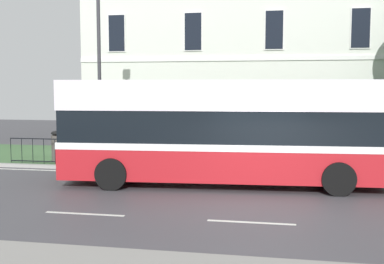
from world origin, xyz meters
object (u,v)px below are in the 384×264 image
at_px(street_lamp_post, 99,59).
at_px(litter_bin, 58,146).
at_px(georgian_townhouse, 276,21).
at_px(single_decker_bus, 225,130).

bearing_deg(street_lamp_post, litter_bin, -177.63).
bearing_deg(litter_bin, street_lamp_post, 2.37).
relative_size(georgian_townhouse, street_lamp_post, 2.82).
distance_m(single_decker_bus, litter_bin, 7.48).
height_order(georgian_townhouse, single_decker_bus, georgian_townhouse).
distance_m(single_decker_bus, street_lamp_post, 6.35).
xyz_separation_m(georgian_townhouse, single_decker_bus, (-1.33, -13.08, -4.99)).
bearing_deg(single_decker_bus, street_lamp_post, 147.70).
height_order(single_decker_bus, street_lamp_post, street_lamp_post).
relative_size(single_decker_bus, street_lamp_post, 1.45).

